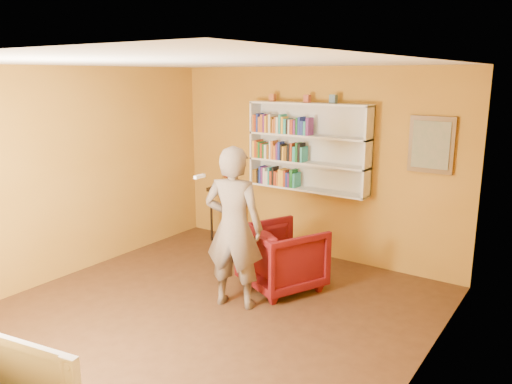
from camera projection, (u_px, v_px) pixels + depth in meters
room_shell at (199, 229)px, 5.21m from camera, size 5.30×5.80×2.88m
bookshelf at (310, 147)px, 7.01m from camera, size 1.80×0.29×1.23m
books_row_lower at (276, 177)px, 7.30m from camera, size 0.72×0.19×0.27m
books_row_middle at (279, 151)px, 7.19m from camera, size 0.83×0.19×0.27m
books_row_upper at (282, 125)px, 7.08m from camera, size 0.93×0.19×0.27m
ornament_left at (273, 98)px, 7.13m from camera, size 0.08×0.08×0.11m
ornament_centre at (307, 99)px, 6.82m from camera, size 0.08×0.08×0.11m
ornament_right at (333, 99)px, 6.61m from camera, size 0.09×0.09×0.12m
framed_painting at (431, 145)px, 6.11m from camera, size 0.55×0.05×0.70m
console_table at (228, 197)px, 7.82m from camera, size 0.53×0.41×0.87m
ruby_lustre at (228, 176)px, 7.75m from camera, size 0.16×0.16×0.25m
armchair at (282, 257)px, 6.13m from camera, size 1.15×1.16×0.80m
person at (234, 228)px, 5.55m from camera, size 0.77×0.62×1.85m
game_remote at (200, 176)px, 5.33m from camera, size 0.04×0.15×0.04m
television at (31, 373)px, 3.17m from camera, size 1.02×0.30×0.58m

